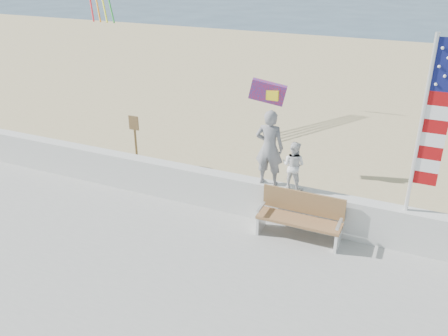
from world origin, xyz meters
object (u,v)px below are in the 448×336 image
Objects in this scene: child at (293,165)px; bench at (300,216)px; flag at (429,121)px; adult at (269,148)px.

child reaches higher than bench.
bench is 0.51× the size of flag.
adult is 1.61m from bench.
bench is at bearing -168.12° from flag.
child is 0.60× the size of bench.
bench is at bearing 136.10° from child.
bench is 3.19m from flag.
flag is (2.16, 0.45, 2.30)m from bench.
flag is at bearing 176.35° from adult.
child is 0.31× the size of flag.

